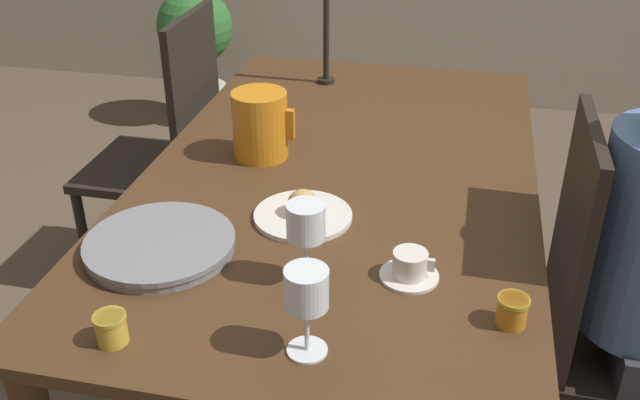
{
  "coord_description": "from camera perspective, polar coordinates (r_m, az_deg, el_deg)",
  "views": [
    {
      "loc": [
        0.3,
        -1.64,
        1.58
      ],
      "look_at": [
        0.0,
        -0.26,
        0.78
      ],
      "focal_mm": 40.0,
      "sensor_mm": 36.0,
      "label": 1
    }
  ],
  "objects": [
    {
      "name": "potted_plant",
      "position": [
        3.94,
        -9.89,
        12.26
      ],
      "size": [
        0.4,
        0.4,
        0.73
      ],
      "color": "beige",
      "rests_on": "ground_plane"
    },
    {
      "name": "ground_plane",
      "position": [
        2.3,
        1.41,
        -13.92
      ],
      "size": [
        20.0,
        20.0,
        0.0
      ],
      "primitive_type": "plane",
      "color": "brown"
    },
    {
      "name": "red_pitcher",
      "position": [
        1.91,
        -4.82,
        6.04
      ],
      "size": [
        0.17,
        0.15,
        0.18
      ],
      "color": "orange",
      "rests_on": "dining_table"
    },
    {
      "name": "serving_tray",
      "position": [
        1.57,
        -12.68,
        -3.53
      ],
      "size": [
        0.32,
        0.32,
        0.03
      ],
      "color": "gray",
      "rests_on": "dining_table"
    },
    {
      "name": "bread_plate",
      "position": [
        1.65,
        -1.38,
        -0.93
      ],
      "size": [
        0.23,
        0.23,
        0.07
      ],
      "color": "silver",
      "rests_on": "dining_table"
    },
    {
      "name": "wine_glass_juice",
      "position": [
        1.21,
        -1.09,
        -7.51
      ],
      "size": [
        0.08,
        0.08,
        0.17
      ],
      "color": "white",
      "rests_on": "dining_table"
    },
    {
      "name": "teacup_near_person",
      "position": [
        1.46,
        7.21,
        -5.34
      ],
      "size": [
        0.12,
        0.12,
        0.06
      ],
      "color": "silver",
      "rests_on": "dining_table"
    },
    {
      "name": "jam_jar_red",
      "position": [
        1.37,
        15.13,
        -8.46
      ],
      "size": [
        0.06,
        0.06,
        0.06
      ],
      "color": "#C67A1E",
      "rests_on": "dining_table"
    },
    {
      "name": "chair_person_side",
      "position": [
        1.81,
        22.11,
        -8.93
      ],
      "size": [
        0.42,
        0.42,
        1.0
      ],
      "rotation": [
        0.0,
        0.0,
        -1.57
      ],
      "color": "black",
      "rests_on": "ground_plane"
    },
    {
      "name": "dining_table",
      "position": [
        1.92,
        1.64,
        0.04
      ],
      "size": [
        1.0,
        1.72,
        0.73
      ],
      "color": "#472D19",
      "rests_on": "ground_plane"
    },
    {
      "name": "wine_glass_water",
      "position": [
        1.38,
        -1.13,
        -2.06
      ],
      "size": [
        0.08,
        0.08,
        0.18
      ],
      "color": "white",
      "rests_on": "dining_table"
    },
    {
      "name": "chair_opposite",
      "position": [
        2.51,
        -12.07,
        3.87
      ],
      "size": [
        0.42,
        0.42,
        1.0
      ],
      "rotation": [
        0.0,
        0.0,
        1.57
      ],
      "color": "black",
      "rests_on": "ground_plane"
    },
    {
      "name": "candlestick_tall",
      "position": [
        2.42,
        0.5,
        13.2
      ],
      "size": [
        0.06,
        0.06,
        0.42
      ],
      "color": "black",
      "rests_on": "dining_table"
    },
    {
      "name": "jam_jar_amber",
      "position": [
        1.34,
        -16.37,
        -9.74
      ],
      "size": [
        0.06,
        0.06,
        0.06
      ],
      "color": "gold",
      "rests_on": "dining_table"
    }
  ]
}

